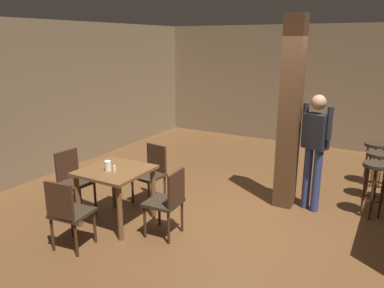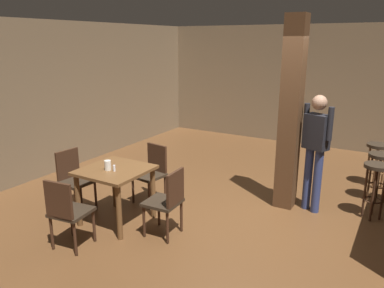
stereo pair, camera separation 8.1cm
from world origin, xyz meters
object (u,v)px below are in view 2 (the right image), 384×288
(chair_east, at_px, (168,199))
(bar_stool_near, at_px, (376,178))
(chair_north, at_px, (152,171))
(chair_west, at_px, (74,177))
(napkin_cup, at_px, (108,165))
(standing_person, at_px, (316,145))
(bar_stool_mid, at_px, (380,166))
(salt_shaker, at_px, (114,168))
(bar_stool_far, at_px, (377,154))
(chair_south, at_px, (67,210))
(dining_table, at_px, (115,179))

(chair_east, height_order, bar_stool_near, chair_east)
(chair_east, bearing_deg, chair_north, 136.25)
(chair_west, relative_size, napkin_cup, 6.71)
(chair_east, relative_size, standing_person, 0.52)
(standing_person, bearing_deg, chair_east, -129.45)
(bar_stool_mid, bearing_deg, salt_shaker, -138.38)
(chair_west, xyz_separation_m, bar_stool_near, (3.85, 1.92, 0.09))
(standing_person, distance_m, bar_stool_far, 1.74)
(chair_west, height_order, bar_stool_near, chair_west)
(chair_west, distance_m, standing_person, 3.54)
(chair_east, xyz_separation_m, salt_shaker, (-0.77, -0.10, 0.31))
(chair_north, distance_m, chair_south, 1.64)
(chair_south, xyz_separation_m, standing_person, (2.26, 2.57, 0.50))
(chair_west, height_order, salt_shaker, chair_west)
(bar_stool_near, height_order, bar_stool_mid, bar_stool_near)
(bar_stool_mid, bearing_deg, chair_west, -146.08)
(standing_person, relative_size, bar_stool_near, 2.14)
(chair_north, bearing_deg, bar_stool_far, 39.94)
(chair_west, height_order, bar_stool_far, chair_west)
(chair_north, xyz_separation_m, chair_east, (0.81, -0.77, 0.00))
(salt_shaker, bearing_deg, chair_north, 92.31)
(salt_shaker, bearing_deg, standing_person, 39.72)
(dining_table, height_order, napkin_cup, napkin_cup)
(chair_north, distance_m, bar_stool_near, 3.22)
(salt_shaker, distance_m, bar_stool_mid, 4.00)
(standing_person, xyz_separation_m, bar_stool_near, (0.81, 0.17, -0.40))
(napkin_cup, relative_size, bar_stool_near, 0.16)
(chair_north, bearing_deg, chair_south, -91.61)
(salt_shaker, xyz_separation_m, bar_stool_near, (2.99, 1.98, -0.22))
(bar_stool_near, bearing_deg, chair_south, -138.20)
(dining_table, relative_size, chair_north, 0.96)
(chair_north, relative_size, bar_stool_near, 1.11)
(chair_south, bearing_deg, bar_stool_near, 41.80)
(chair_south, bearing_deg, chair_north, 88.39)
(dining_table, bearing_deg, napkin_cup, -117.33)
(dining_table, distance_m, bar_stool_far, 4.40)
(chair_south, xyz_separation_m, chair_east, (0.85, 0.86, 0.00))
(napkin_cup, distance_m, standing_person, 2.92)
(chair_north, height_order, standing_person, standing_person)
(chair_north, height_order, salt_shaker, chair_north)
(standing_person, bearing_deg, napkin_cup, -141.49)
(dining_table, xyz_separation_m, chair_north, (0.03, 0.80, -0.12))
(bar_stool_mid, height_order, bar_stool_far, bar_stool_mid)
(chair_south, distance_m, bar_stool_far, 5.06)
(dining_table, xyz_separation_m, bar_stool_mid, (3.05, 2.58, -0.04))
(bar_stool_far, bearing_deg, chair_west, -139.01)
(chair_south, distance_m, bar_stool_mid, 4.59)
(chair_north, xyz_separation_m, chair_west, (-0.83, -0.81, 0.00))
(chair_south, bearing_deg, bar_stool_far, 53.97)
(standing_person, height_order, bar_stool_mid, standing_person)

